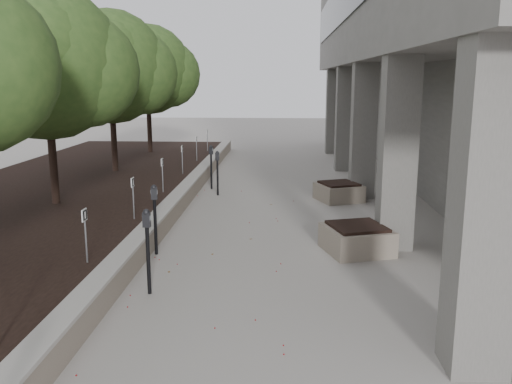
% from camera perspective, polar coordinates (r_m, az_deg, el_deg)
% --- Properties ---
extents(retaining_wall, '(0.39, 26.00, 0.50)m').
position_cam_1_polar(retaining_wall, '(14.93, -8.18, -0.97)').
color(retaining_wall, gray).
rests_on(retaining_wall, ground).
extents(planting_bed, '(7.00, 26.00, 0.40)m').
position_cam_1_polar(planting_bed, '(16.06, -21.16, -0.94)').
color(planting_bed, black).
rests_on(planting_bed, ground).
extents(crabapple_tree_3, '(4.60, 4.00, 5.44)m').
position_cam_1_polar(crabapple_tree_3, '(14.52, -21.07, 9.45)').
color(crabapple_tree_3, '#2D4B1C').
rests_on(crabapple_tree_3, planting_bed).
extents(crabapple_tree_4, '(4.60, 4.00, 5.44)m').
position_cam_1_polar(crabapple_tree_4, '(19.20, -15.00, 10.22)').
color(crabapple_tree_4, '#2D4B1C').
rests_on(crabapple_tree_4, planting_bed).
extents(crabapple_tree_5, '(4.60, 4.00, 5.44)m').
position_cam_1_polar(crabapple_tree_5, '(24.01, -11.32, 10.63)').
color(crabapple_tree_5, '#2D4B1C').
rests_on(crabapple_tree_5, planting_bed).
extents(parking_sign_3, '(0.04, 0.22, 0.96)m').
position_cam_1_polar(parking_sign_3, '(9.78, -17.50, -4.44)').
color(parking_sign_3, black).
rests_on(parking_sign_3, planting_bed).
extents(parking_sign_4, '(0.04, 0.22, 0.96)m').
position_cam_1_polar(parking_sign_4, '(12.54, -12.80, -0.66)').
color(parking_sign_4, black).
rests_on(parking_sign_4, planting_bed).
extents(parking_sign_5, '(0.04, 0.22, 0.96)m').
position_cam_1_polar(parking_sign_5, '(15.40, -9.81, 1.75)').
color(parking_sign_5, black).
rests_on(parking_sign_5, planting_bed).
extents(parking_sign_6, '(0.04, 0.22, 0.96)m').
position_cam_1_polar(parking_sign_6, '(18.30, -7.77, 3.39)').
color(parking_sign_6, black).
rests_on(parking_sign_6, planting_bed).
extents(parking_sign_7, '(0.04, 0.22, 0.96)m').
position_cam_1_polar(parking_sign_7, '(21.22, -6.28, 4.58)').
color(parking_sign_7, black).
rests_on(parking_sign_7, planting_bed).
extents(parking_sign_8, '(0.04, 0.22, 0.96)m').
position_cam_1_polar(parking_sign_8, '(24.17, -5.15, 5.48)').
color(parking_sign_8, black).
rests_on(parking_sign_8, planting_bed).
extents(parking_meter_2, '(0.14, 0.10, 1.46)m').
position_cam_1_polar(parking_meter_2, '(9.15, -11.31, -6.20)').
color(parking_meter_2, black).
rests_on(parking_meter_2, ground).
extents(parking_meter_3, '(0.16, 0.12, 1.46)m').
position_cam_1_polar(parking_meter_3, '(11.16, -10.58, -2.90)').
color(parking_meter_3, black).
rests_on(parking_meter_3, ground).
extents(parking_meter_4, '(0.16, 0.13, 1.44)m').
position_cam_1_polar(parking_meter_4, '(17.62, -4.74, 2.62)').
color(parking_meter_4, black).
rests_on(parking_meter_4, ground).
extents(parking_meter_5, '(0.14, 0.10, 1.38)m').
position_cam_1_polar(parking_meter_5, '(16.65, -4.07, 1.99)').
color(parking_meter_5, black).
rests_on(parking_meter_5, ground).
extents(planter_front, '(1.55, 1.55, 0.58)m').
position_cam_1_polar(planter_front, '(11.43, 10.57, -4.82)').
color(planter_front, gray).
rests_on(planter_front, ground).
extents(planter_back, '(1.51, 1.51, 0.54)m').
position_cam_1_polar(planter_back, '(16.15, 8.71, 0.06)').
color(planter_back, gray).
rests_on(planter_back, ground).
extents(berry_scatter, '(3.30, 14.10, 0.02)m').
position_cam_1_polar(berry_scatter, '(10.93, -3.21, -6.96)').
color(berry_scatter, '#990B10').
rests_on(berry_scatter, ground).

